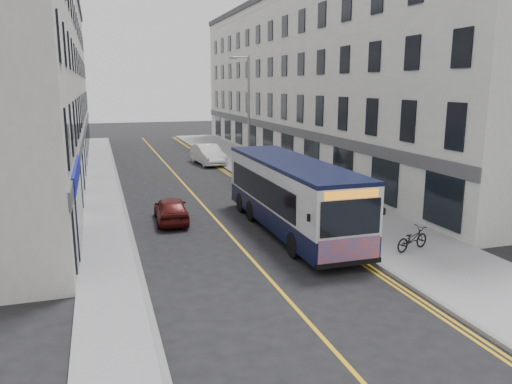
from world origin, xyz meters
TOP-DOWN VIEW (x-y plane):
  - ground at (0.00, 0.00)m, footprint 140.00×140.00m
  - pavement_east at (6.25, 12.00)m, footprint 4.50×64.00m
  - pavement_west at (-5.00, 12.00)m, footprint 2.00×64.00m
  - kerb_east at (4.00, 12.00)m, footprint 0.18×64.00m
  - kerb_west at (-4.00, 12.00)m, footprint 0.18×64.00m
  - road_centre_line at (0.00, 12.00)m, footprint 0.12×64.00m
  - road_dbl_yellow_inner at (3.55, 12.00)m, footprint 0.10×64.00m
  - road_dbl_yellow_outer at (3.75, 12.00)m, footprint 0.10×64.00m
  - terrace_east at (11.50, 21.00)m, footprint 6.00×46.00m
  - terrace_west at (-9.00, 21.00)m, footprint 6.00×46.00m
  - streetlamp at (4.17, 14.00)m, footprint 1.32×0.18m
  - city_bus at (2.64, 2.46)m, footprint 2.49×10.66m
  - bicycle at (5.96, -1.60)m, footprint 1.76×1.06m
  - pedestrian_near at (5.80, 12.97)m, footprint 0.78×0.63m
  - pedestrian_far at (5.61, 15.32)m, footprint 1.05×0.93m
  - car_white at (3.20, 21.82)m, footprint 2.12×4.90m
  - car_maroon at (-2.06, 5.51)m, footprint 1.61×3.63m

SIDE VIEW (x-z plane):
  - ground at x=0.00m, z-range 0.00..0.00m
  - road_centre_line at x=0.00m, z-range 0.00..0.01m
  - road_dbl_yellow_inner at x=3.55m, z-range 0.00..0.01m
  - road_dbl_yellow_outer at x=3.75m, z-range 0.00..0.01m
  - pavement_east at x=6.25m, z-range 0.00..0.12m
  - pavement_west at x=-5.00m, z-range 0.00..0.12m
  - kerb_east at x=4.00m, z-range 0.00..0.13m
  - kerb_west at x=-4.00m, z-range 0.00..0.13m
  - bicycle at x=5.96m, z-range 0.12..0.99m
  - car_maroon at x=-2.06m, z-range 0.00..1.21m
  - car_white at x=3.20m, z-range 0.00..1.57m
  - pedestrian_far at x=5.61m, z-range 0.12..1.93m
  - pedestrian_near at x=5.80m, z-range 0.12..1.98m
  - city_bus at x=2.64m, z-range 0.15..3.24m
  - streetlamp at x=4.17m, z-range 0.38..8.38m
  - terrace_east at x=11.50m, z-range 0.00..13.00m
  - terrace_west at x=-9.00m, z-range 0.00..13.00m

